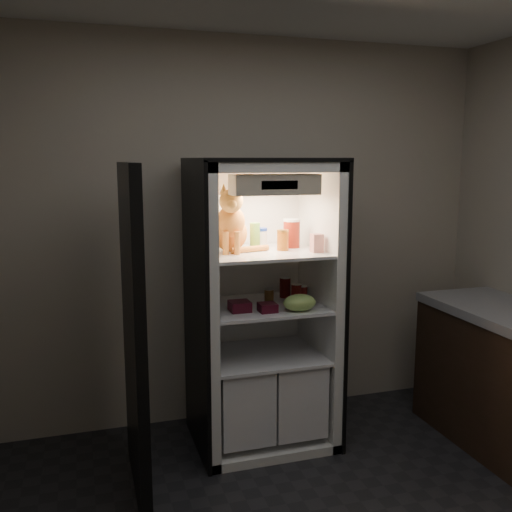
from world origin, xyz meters
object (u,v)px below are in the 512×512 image
(salsa_jar, at_px, (283,240))
(cream_carton, at_px, (317,243))
(pepper_jar, at_px, (292,233))
(berry_box_left, at_px, (240,306))
(soda_can_b, at_px, (303,294))
(tabby_cat, at_px, (231,226))
(soda_can_c, at_px, (296,293))
(condiment_jar, at_px, (269,295))
(berry_box_right, at_px, (268,307))
(parmesan_shaker, at_px, (255,236))
(grape_bag, at_px, (300,303))
(soda_can_a, at_px, (285,287))
(refrigerator, at_px, (260,324))
(mayo_tub, at_px, (260,238))

(salsa_jar, bearing_deg, cream_carton, -37.96)
(cream_carton, bearing_deg, pepper_jar, 108.79)
(pepper_jar, distance_m, berry_box_left, 0.62)
(salsa_jar, bearing_deg, soda_can_b, -5.99)
(tabby_cat, bearing_deg, cream_carton, -9.08)
(soda_can_c, bearing_deg, soda_can_b, -0.20)
(cream_carton, relative_size, condiment_jar, 1.35)
(tabby_cat, distance_m, berry_box_right, 0.56)
(parmesan_shaker, xyz_separation_m, condiment_jar, (0.10, -0.01, -0.39))
(salsa_jar, height_order, berry_box_right, salsa_jar)
(grape_bag, relative_size, berry_box_right, 1.95)
(tabby_cat, xyz_separation_m, soda_can_a, (0.40, 0.10, -0.44))
(parmesan_shaker, xyz_separation_m, berry_box_right, (0.00, -0.26, -0.41))
(cream_carton, xyz_separation_m, soda_can_a, (-0.10, 0.29, -0.34))
(cream_carton, relative_size, berry_box_right, 1.09)
(parmesan_shaker, bearing_deg, pepper_jar, 0.58)
(soda_can_c, distance_m, condiment_jar, 0.18)
(salsa_jar, bearing_deg, tabby_cat, 170.91)
(berry_box_right, bearing_deg, soda_can_a, 53.94)
(tabby_cat, height_order, condiment_jar, tabby_cat)
(soda_can_c, bearing_deg, parmesan_shaker, 156.53)
(pepper_jar, relative_size, berry_box_left, 1.50)
(refrigerator, relative_size, salsa_jar, 14.13)
(salsa_jar, xyz_separation_m, soda_can_a, (0.07, 0.15, -0.35))
(salsa_jar, height_order, cream_carton, salsa_jar)
(berry_box_left, bearing_deg, salsa_jar, 18.15)
(cream_carton, relative_size, soda_can_b, 1.06)
(tabby_cat, distance_m, soda_can_a, 0.61)
(salsa_jar, relative_size, soda_can_b, 1.22)
(mayo_tub, xyz_separation_m, salsa_jar, (0.10, -0.15, 0.00))
(soda_can_c, bearing_deg, tabby_cat, 170.95)
(condiment_jar, bearing_deg, soda_can_b, -26.14)
(pepper_jar, bearing_deg, cream_carton, -71.21)
(mayo_tub, height_order, soda_can_c, mayo_tub)
(salsa_jar, height_order, condiment_jar, salsa_jar)
(parmesan_shaker, relative_size, soda_can_b, 1.57)
(refrigerator, relative_size, soda_can_a, 13.64)
(soda_can_c, distance_m, berry_box_left, 0.42)
(soda_can_c, distance_m, berry_box_right, 0.29)
(soda_can_a, height_order, grape_bag, soda_can_a)
(refrigerator, relative_size, soda_can_b, 17.21)
(refrigerator, relative_size, pepper_jar, 10.01)
(tabby_cat, xyz_separation_m, grape_bag, (0.37, -0.26, -0.46))
(soda_can_b, relative_size, berry_box_right, 1.02)
(soda_can_c, bearing_deg, refrigerator, 159.90)
(condiment_jar, relative_size, berry_box_left, 0.69)
(salsa_jar, height_order, pepper_jar, pepper_jar)
(soda_can_a, bearing_deg, refrigerator, -157.42)
(berry_box_left, bearing_deg, pepper_jar, 25.81)
(salsa_jar, height_order, berry_box_left, salsa_jar)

